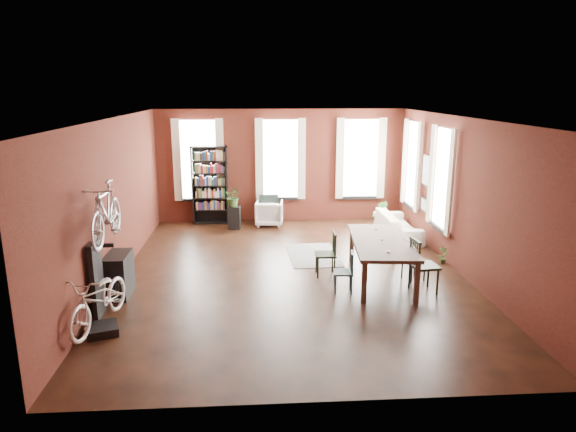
{
  "coord_description": "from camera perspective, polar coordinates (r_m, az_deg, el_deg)",
  "views": [
    {
      "loc": [
        -0.74,
        -10.04,
        3.76
      ],
      "look_at": [
        -0.04,
        0.6,
        1.1
      ],
      "focal_mm": 32.0,
      "sensor_mm": 36.0,
      "label": 1
    }
  ],
  "objects": [
    {
      "name": "console_table",
      "position": [
        10.06,
        -18.27,
        -6.22
      ],
      "size": [
        0.4,
        0.8,
        0.8
      ],
      "primitive_type": "cube",
      "color": "black",
      "rests_on": "ground"
    },
    {
      "name": "dining_table",
      "position": [
        10.44,
        10.27,
        -4.88
      ],
      "size": [
        1.33,
        2.54,
        0.84
      ],
      "primitive_type": "cube",
      "rotation": [
        0.0,
        0.0,
        -0.09
      ],
      "color": "#4B392D",
      "rests_on": "ground"
    },
    {
      "name": "dining_chair_c",
      "position": [
        10.02,
        14.89,
        -5.35
      ],
      "size": [
        0.53,
        0.53,
        1.04
      ],
      "primitive_type": "cube",
      "rotation": [
        0.0,
        0.0,
        1.69
      ],
      "color": "black",
      "rests_on": "ground"
    },
    {
      "name": "bookshelf",
      "position": [
        14.64,
        -8.67,
        3.4
      ],
      "size": [
        1.0,
        0.32,
        2.2
      ],
      "primitive_type": "cube",
      "color": "black",
      "rests_on": "ground"
    },
    {
      "name": "bicycle_hung",
      "position": [
        8.74,
        -19.73,
        2.46
      ],
      "size": [
        0.47,
        1.0,
        1.66
      ],
      "primitive_type": "imported",
      "color": "#A5A8AD",
      "rests_on": "bike_wall_rack"
    },
    {
      "name": "dining_chair_d",
      "position": [
        10.62,
        13.8,
        -4.73
      ],
      "size": [
        0.49,
        0.49,
        0.84
      ],
      "primitive_type": "cube",
      "rotation": [
        0.0,
        0.0,
        1.92
      ],
      "color": "#162F32",
      "rests_on": "ground"
    },
    {
      "name": "bike_wall_rack",
      "position": [
        9.2,
        -20.47,
        -6.66
      ],
      "size": [
        0.16,
        0.6,
        1.3
      ],
      "primitive_type": "cube",
      "color": "black",
      "rests_on": "ground"
    },
    {
      "name": "dining_chair_a",
      "position": [
        9.77,
        6.16,
        -6.22
      ],
      "size": [
        0.4,
        0.4,
        0.78
      ],
      "primitive_type": "cube",
      "rotation": [
        0.0,
        0.0,
        -1.68
      ],
      "color": "#193538",
      "rests_on": "ground"
    },
    {
      "name": "plant_stand",
      "position": [
        14.11,
        -5.95,
        -0.18
      ],
      "size": [
        0.34,
        0.34,
        0.63
      ],
      "primitive_type": "cube",
      "rotation": [
        0.0,
        0.0,
        -0.1
      ],
      "color": "black",
      "rests_on": "ground"
    },
    {
      "name": "dining_chair_b",
      "position": [
        10.56,
        4.19,
        -4.26
      ],
      "size": [
        0.43,
        0.43,
        0.91
      ],
      "primitive_type": "cube",
      "rotation": [
        0.0,
        0.0,
        -1.59
      ],
      "color": "black",
      "rests_on": "ground"
    },
    {
      "name": "striped_rug",
      "position": [
        11.92,
        2.82,
        -4.34
      ],
      "size": [
        1.19,
        1.83,
        0.01
      ],
      "primitive_type": "cube",
      "rotation": [
        0.0,
        0.0,
        0.04
      ],
      "color": "black",
      "rests_on": "ground"
    },
    {
      "name": "bike_trainer",
      "position": [
        8.77,
        -19.93,
        -11.76
      ],
      "size": [
        0.59,
        0.59,
        0.14
      ],
      "primitive_type": "cube",
      "rotation": [
        0.0,
        0.0,
        0.32
      ],
      "color": "black",
      "rests_on": "ground"
    },
    {
      "name": "cream_sofa",
      "position": [
        13.59,
        12.11,
        -0.57
      ],
      "size": [
        0.61,
        2.08,
        0.81
      ],
      "primitive_type": "imported",
      "rotation": [
        0.0,
        0.0,
        1.57
      ],
      "color": "beige",
      "rests_on": "ground"
    },
    {
      "name": "plant_by_sofa",
      "position": [
        14.47,
        10.12,
        -0.56
      ],
      "size": [
        0.59,
        0.83,
        0.34
      ],
      "primitive_type": "imported",
      "rotation": [
        0.0,
        0.0,
        -0.24
      ],
      "color": "#305F26",
      "rests_on": "ground"
    },
    {
      "name": "bicycle_floor",
      "position": [
        8.44,
        -20.47,
        -6.04
      ],
      "size": [
        0.77,
        1.0,
        1.71
      ],
      "primitive_type": "imported",
      "rotation": [
        0.0,
        0.0,
        -0.21
      ],
      "color": "silver",
      "rests_on": "bike_trainer"
    },
    {
      "name": "white_armchair",
      "position": [
        14.41,
        -2.1,
        0.46
      ],
      "size": [
        0.81,
        0.76,
        0.76
      ],
      "primitive_type": "imported",
      "rotation": [
        0.0,
        0.0,
        3.04
      ],
      "color": "silver",
      "rests_on": "ground"
    },
    {
      "name": "room",
      "position": [
        10.83,
        1.52,
        5.4
      ],
      "size": [
        9.0,
        9.04,
        3.22
      ],
      "color": "black",
      "rests_on": "ground"
    },
    {
      "name": "plant_small",
      "position": [
        11.84,
        16.81,
        -4.74
      ],
      "size": [
        0.36,
        0.46,
        0.15
      ],
      "primitive_type": "imported",
      "rotation": [
        0.0,
        0.0,
        0.44
      ],
      "color": "#376126",
      "rests_on": "ground"
    },
    {
      "name": "plant_on_stand",
      "position": [
        13.99,
        -6.07,
        1.9
      ],
      "size": [
        0.67,
        0.69,
        0.43
      ],
      "primitive_type": "imported",
      "rotation": [
        0.0,
        0.0,
        -0.4
      ],
      "color": "#2B4F1F",
      "rests_on": "plant_stand"
    }
  ]
}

